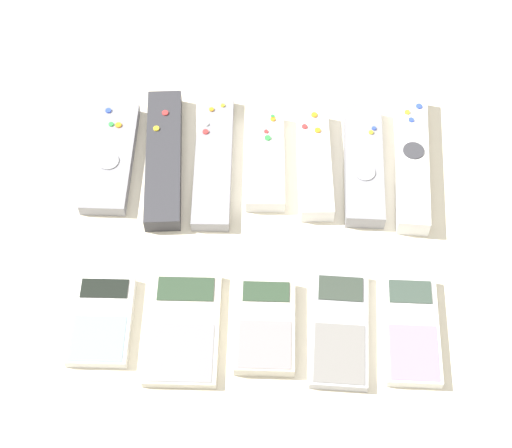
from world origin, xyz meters
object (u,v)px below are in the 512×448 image
object	(u,v)px
remote_6	(412,160)
calculator_2	(265,326)
calculator_4	(411,330)
remote_1	(164,158)
remote_4	(314,163)
remote_2	(213,160)
remote_5	(364,164)
calculator_0	(101,320)
calculator_1	(183,328)
calculator_3	(340,329)
remote_0	(111,157)
remote_3	(265,160)

from	to	relation	value
remote_6	calculator_2	bearing A→B (deg)	-124.27
calculator_4	remote_6	bearing A→B (deg)	86.86
remote_1	remote_4	size ratio (longest dim) A/B	1.27
remote_2	calculator_4	bearing A→B (deg)	-45.05
remote_5	calculator_2	xyz separation A→B (m)	(-0.13, -0.24, -0.00)
calculator_0	calculator_1	bearing A→B (deg)	-4.41
calculator_4	remote_1	bearing A→B (deg)	143.15
remote_5	calculator_0	world-z (taller)	remote_5
remote_5	calculator_3	bearing A→B (deg)	-97.76
remote_1	calculator_4	size ratio (longest dim) A/B	1.57
remote_4	calculator_2	bearing A→B (deg)	-106.16
calculator_0	calculator_4	bearing A→B (deg)	-0.70
remote_2	calculator_1	xyz separation A→B (m)	(-0.03, -0.25, -0.00)
remote_1	calculator_1	size ratio (longest dim) A/B	1.51
remote_0	remote_4	size ratio (longest dim) A/B	1.02
remote_1	calculator_0	xyz separation A→B (m)	(-0.06, -0.24, -0.00)
remote_0	calculator_2	bearing A→B (deg)	-48.46
remote_4	calculator_0	distance (m)	0.35
remote_1	remote_4	bearing A→B (deg)	-4.53
remote_2	calculator_1	bearing A→B (deg)	-95.62
remote_1	remote_2	xyz separation A→B (m)	(0.07, -0.00, -0.00)
remote_3	calculator_0	distance (m)	0.30
remote_4	calculator_3	distance (m)	0.24
remote_4	calculator_4	world-z (taller)	remote_4
remote_5	calculator_3	distance (m)	0.24
remote_2	remote_0	bearing A→B (deg)	179.17
remote_6	calculator_0	world-z (taller)	remote_6
calculator_1	remote_6	bearing A→B (deg)	41.07
remote_0	calculator_1	bearing A→B (deg)	-64.54
calculator_4	calculator_2	bearing A→B (deg)	-179.09
calculator_2	calculator_4	xyz separation A→B (m)	(0.17, -0.00, -0.00)
remote_2	remote_3	xyz separation A→B (m)	(0.07, 0.00, 0.00)
remote_6	calculator_3	xyz separation A→B (m)	(-0.10, -0.24, -0.01)
remote_0	calculator_2	distance (m)	0.32
remote_1	calculator_0	world-z (taller)	remote_1
remote_5	calculator_4	world-z (taller)	remote_5
remote_3	calculator_3	xyz separation A→B (m)	(0.09, -0.24, -0.00)
remote_0	remote_1	bearing A→B (deg)	-0.70
remote_4	remote_6	world-z (taller)	remote_6
remote_4	remote_6	xyz separation A→B (m)	(0.13, 0.01, 0.00)
remote_6	calculator_3	bearing A→B (deg)	-109.16
remote_2	calculator_3	world-z (taller)	remote_2
remote_0	remote_6	world-z (taller)	remote_6
remote_1	calculator_3	xyz separation A→B (m)	(0.22, -0.24, -0.00)
remote_2	calculator_4	size ratio (longest dim) A/B	1.53
remote_1	calculator_2	distance (m)	0.28
remote_5	remote_6	world-z (taller)	remote_6
calculator_1	calculator_3	distance (m)	0.18
remote_5	calculator_2	bearing A→B (deg)	-116.38
remote_4	calculator_1	xyz separation A→B (m)	(-0.16, -0.24, -0.01)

